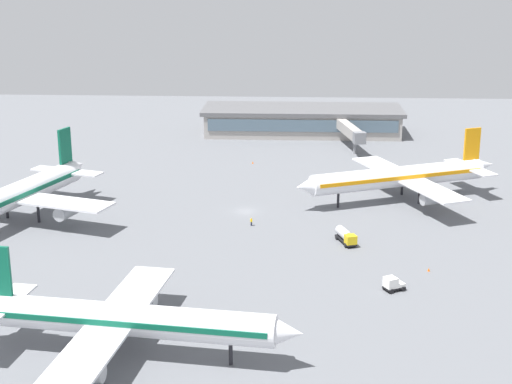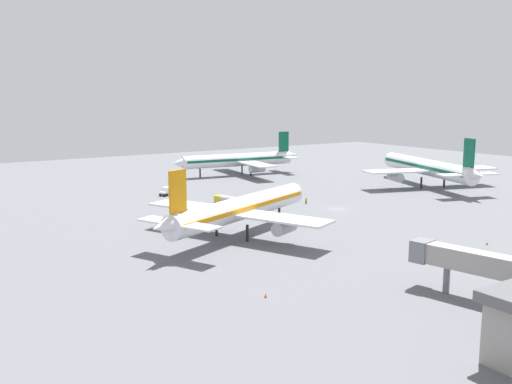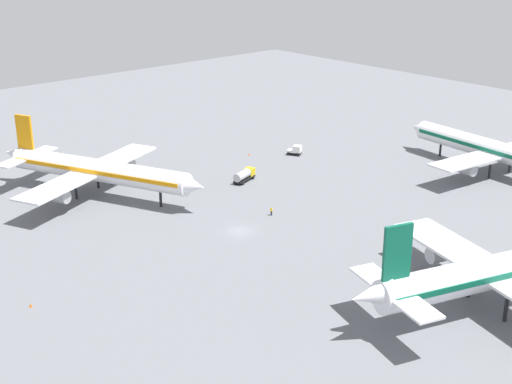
% 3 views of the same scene
% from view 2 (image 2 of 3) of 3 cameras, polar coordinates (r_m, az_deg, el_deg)
% --- Properties ---
extents(ground, '(288.00, 288.00, 0.00)m').
position_cam_2_polar(ground, '(137.47, 8.00, -1.70)').
color(ground, slate).
extents(airplane_at_gate, '(46.88, 37.83, 14.27)m').
position_cam_2_polar(airplane_at_gate, '(193.58, -1.67, 3.23)').
color(airplane_at_gate, white).
rests_on(airplane_at_gate, ground).
extents(airplane_taxiing, '(46.11, 38.15, 14.80)m').
position_cam_2_polar(airplane_taxiing, '(109.44, -1.64, -1.66)').
color(airplane_taxiing, white).
rests_on(airplane_taxiing, ground).
extents(airplane_distant, '(41.19, 50.20, 15.69)m').
position_cam_2_polar(airplane_distant, '(176.31, 16.81, 2.36)').
color(airplane_distant, white).
rests_on(airplane_distant, ground).
extents(baggage_tug, '(3.72, 3.39, 2.30)m').
position_cam_2_polar(baggage_tug, '(156.23, -8.97, 0.07)').
color(baggage_tug, black).
rests_on(baggage_tug, ground).
extents(fuel_truck, '(3.84, 6.58, 2.50)m').
position_cam_2_polar(fuel_truck, '(140.14, -3.01, -0.82)').
color(fuel_truck, black).
rests_on(fuel_truck, ground).
extents(ground_crew_worker, '(0.54, 0.54, 1.67)m').
position_cam_2_polar(ground_crew_worker, '(143.13, 5.03, -0.85)').
color(ground_crew_worker, '#1E2338').
rests_on(ground_crew_worker, ground).
extents(jet_bridge, '(7.03, 21.43, 6.74)m').
position_cam_2_polar(jet_bridge, '(80.48, 21.87, -6.71)').
color(jet_bridge, '#9E9993').
rests_on(jet_bridge, ground).
extents(safety_cone_near_gate, '(0.44, 0.44, 0.60)m').
position_cam_2_polar(safety_cone_near_gate, '(77.77, 0.97, -10.30)').
color(safety_cone_near_gate, '#EA590C').
rests_on(safety_cone_near_gate, ground).
extents(safety_cone_mid_apron, '(0.44, 0.44, 0.60)m').
position_cam_2_polar(safety_cone_mid_apron, '(145.91, -10.08, -0.98)').
color(safety_cone_mid_apron, '#EA590C').
rests_on(safety_cone_mid_apron, ground).
extents(safety_cone_far_side, '(0.44, 0.44, 0.60)m').
position_cam_2_polar(safety_cone_far_side, '(111.98, 22.08, -4.78)').
color(safety_cone_far_side, '#EA590C').
rests_on(safety_cone_far_side, ground).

